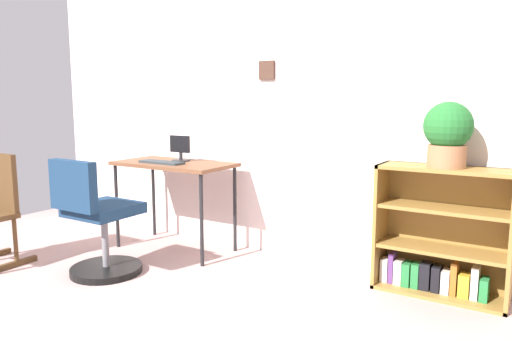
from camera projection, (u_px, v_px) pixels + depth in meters
name	position (u px, v px, depth m)	size (l,w,h in m)	color
wall_back	(287.00, 112.00, 3.87)	(5.20, 0.12, 2.36)	silver
desk	(174.00, 170.00, 4.05)	(1.01, 0.53, 0.75)	brown
monitor	(180.00, 149.00, 4.11)	(0.20, 0.16, 0.22)	#262628
keyboard	(162.00, 162.00, 3.97)	(0.40, 0.13, 0.02)	#2B3236
office_chair	(97.00, 225.00, 3.47)	(0.52, 0.55, 0.87)	black
bookshelf_low	(442.00, 238.00, 3.16)	(0.84, 0.30, 0.85)	olive
potted_plant_on_shelf	(448.00, 132.00, 3.01)	(0.30, 0.30, 0.42)	#9E6642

